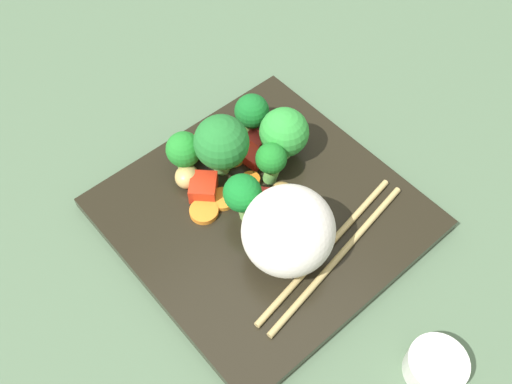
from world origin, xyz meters
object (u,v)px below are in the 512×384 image
Objects in this scene: broccoli_floret_3 at (284,133)px; carrot_slice_3 at (223,142)px; sauce_cup at (436,367)px; rice_mound at (288,230)px; square_plate at (263,214)px; chopstick_pair at (333,252)px.

carrot_slice_3 is (-4.32, 5.46, -3.18)cm from broccoli_floret_3.
sauce_cup is at bearing -101.85° from broccoli_floret_3.
rice_mound is at bearing -103.96° from carrot_slice_3.
carrot_slice_3 is at bearing 128.32° from broccoli_floret_3.
carrot_slice_3 is 0.44× the size of sauce_cup.
square_plate is 9.06cm from broccoli_floret_3.
chopstick_pair is at bearing -91.47° from carrot_slice_3.
broccoli_floret_3 is (8.09, 9.74, -0.52)cm from rice_mound.
carrot_slice_3 is at bearing 79.01° from chopstick_pair.
carrot_slice_3 is at bearing 87.61° from sauce_cup.
broccoli_floret_3 is at bearing 50.27° from rice_mound.
square_plate is 1.33× the size of chopstick_pair.
rice_mound is 5.89cm from chopstick_pair.
sauce_cup reaches higher than carrot_slice_3.
carrot_slice_3 is (3.78, 15.20, -3.69)cm from rice_mound.
chopstick_pair is 14.13cm from sauce_cup.
carrot_slice_3 reaches higher than square_plate.
sauce_cup is (-0.88, -14.10, -0.42)cm from chopstick_pair.
rice_mound is at bearing 126.52° from chopstick_pair.
rice_mound is 17.93cm from sauce_cup.
rice_mound is at bearing 97.99° from sauce_cup.
broccoli_floret_3 is at bearing 78.15° from sauce_cup.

